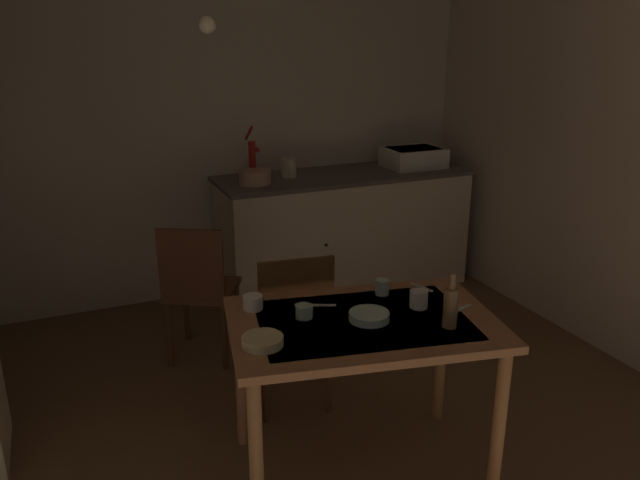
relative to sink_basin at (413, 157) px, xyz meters
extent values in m
plane|color=brown|center=(-1.72, -1.55, -0.99)|extent=(5.39, 5.39, 0.00)
cube|color=beige|center=(-1.72, 0.37, 0.19)|extent=(4.49, 0.10, 2.37)
cube|color=beige|center=(0.52, -1.55, 0.19)|extent=(0.10, 3.84, 2.37)
cube|color=beige|center=(-0.60, 0.00, -0.55)|extent=(1.89, 0.60, 0.89)
cube|color=#5B544E|center=(-0.60, 0.00, -0.09)|extent=(1.92, 0.63, 0.03)
sphere|color=#2D2823|center=(-0.88, -0.31, -0.51)|extent=(0.02, 0.02, 0.02)
cube|color=white|center=(0.00, 0.00, 0.00)|extent=(0.44, 0.34, 0.15)
cube|color=black|center=(0.00, 0.00, 0.07)|extent=(0.38, 0.28, 0.01)
cylinder|color=#B21E19|center=(-1.29, 0.05, 0.06)|extent=(0.05, 0.05, 0.28)
cylinder|color=#B21E19|center=(-1.29, -0.02, 0.16)|extent=(0.03, 0.12, 0.03)
cylinder|color=#A9161D|center=(-1.29, 0.11, 0.25)|extent=(0.02, 0.16, 0.12)
cylinder|color=tan|center=(-1.31, -0.05, -0.03)|extent=(0.22, 0.22, 0.10)
cylinder|color=beige|center=(-1.02, 0.05, -0.01)|extent=(0.11, 0.11, 0.14)
cube|color=#9E6943|center=(-1.46, -2.00, -0.25)|extent=(1.26, 0.95, 0.04)
cube|color=#EAEACE|center=(-1.46, -2.00, -0.23)|extent=(0.98, 0.74, 0.00)
cylinder|color=#9B6D43|center=(-2.02, -2.21, -0.63)|extent=(0.06, 0.06, 0.73)
cylinder|color=#98663E|center=(-1.02, -2.40, -0.63)|extent=(0.06, 0.06, 0.73)
cylinder|color=#A16749|center=(-1.90, -1.60, -0.63)|extent=(0.06, 0.06, 0.73)
cylinder|color=#A07040|center=(-0.90, -1.79, -0.63)|extent=(0.06, 0.06, 0.73)
cube|color=#4E301B|center=(-1.55, -1.33, -0.54)|extent=(0.45, 0.45, 0.03)
cube|color=#503218|center=(-1.57, -1.51, -0.32)|extent=(0.38, 0.07, 0.42)
cylinder|color=#4E301B|center=(-1.36, -1.18, -0.78)|extent=(0.04, 0.04, 0.44)
cylinder|color=#4E301B|center=(-1.69, -1.14, -0.78)|extent=(0.04, 0.04, 0.44)
cylinder|color=#4E301B|center=(-1.40, -1.52, -0.78)|extent=(0.04, 0.04, 0.44)
cylinder|color=#4E301B|center=(-1.74, -1.48, -0.78)|extent=(0.04, 0.04, 0.44)
cube|color=#4D2F1B|center=(-1.85, -0.64, -0.56)|extent=(0.54, 0.54, 0.03)
cube|color=#502C1D|center=(-1.94, -0.80, -0.33)|extent=(0.34, 0.21, 0.43)
cylinder|color=#4D2F1B|center=(-1.62, -0.57, -0.79)|extent=(0.04, 0.04, 0.42)
cylinder|color=#4D2F1B|center=(-1.92, -0.40, -0.79)|extent=(0.04, 0.04, 0.42)
cylinder|color=#4D2F1B|center=(-1.79, -0.87, -0.79)|extent=(0.04, 0.04, 0.42)
cylinder|color=#4D2F1B|center=(-2.08, -0.70, -0.79)|extent=(0.04, 0.04, 0.42)
cylinder|color=beige|center=(-1.92, -2.05, -0.21)|extent=(0.17, 0.17, 0.04)
cylinder|color=#ADD1C1|center=(-1.43, -2.01, -0.21)|extent=(0.17, 0.17, 0.03)
cylinder|color=white|center=(-1.17, -1.99, -0.19)|extent=(0.08, 0.08, 0.08)
cylinder|color=#ADD1C1|center=(-1.68, -1.88, -0.20)|extent=(0.08, 0.08, 0.06)
cylinder|color=#ADD1C1|center=(-1.25, -1.79, -0.20)|extent=(0.06, 0.06, 0.07)
cylinder|color=white|center=(-1.86, -1.71, -0.20)|extent=(0.09, 0.09, 0.06)
cylinder|color=olive|center=(-1.16, -2.20, -0.15)|extent=(0.06, 0.06, 0.17)
cylinder|color=olive|center=(-1.16, -2.20, -0.03)|extent=(0.03, 0.03, 0.07)
cube|color=silver|center=(-1.59, -1.79, -0.23)|extent=(0.18, 0.09, 0.00)
cube|color=beige|center=(-1.01, -2.08, -0.23)|extent=(0.13, 0.06, 0.00)
cube|color=beige|center=(-1.04, -1.80, -0.23)|extent=(0.06, 0.14, 0.00)
sphere|color=#F9EFCC|center=(-1.87, -1.20, 0.97)|extent=(0.08, 0.08, 0.08)
camera|label=1|loc=(-2.59, -4.17, 0.95)|focal=35.28mm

